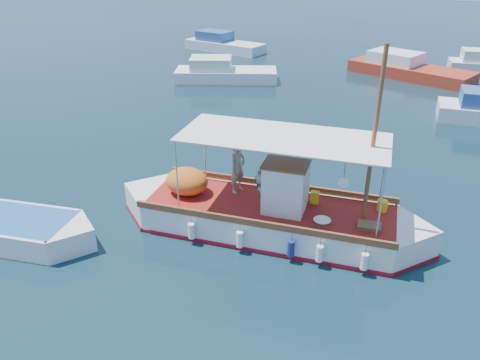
% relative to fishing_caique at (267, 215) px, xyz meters
% --- Properties ---
extents(ground, '(160.00, 160.00, 0.00)m').
position_rel_fishing_caique_xyz_m(ground, '(0.26, -0.36, -0.55)').
color(ground, black).
rests_on(ground, ground).
extents(fishing_caique, '(10.09, 4.06, 6.26)m').
position_rel_fishing_caique_xyz_m(fishing_caique, '(0.00, 0.00, 0.00)').
color(fishing_caique, white).
rests_on(fishing_caique, ground).
extents(bg_boat_nw, '(7.08, 5.13, 1.80)m').
position_rel_fishing_caique_xyz_m(bg_boat_nw, '(-10.46, 15.47, -0.06)').
color(bg_boat_nw, silver).
rests_on(bg_boat_nw, ground).
extents(bg_boat_n, '(8.78, 4.99, 1.80)m').
position_rel_fishing_caique_xyz_m(bg_boat_n, '(0.27, 22.53, -0.06)').
color(bg_boat_n, '#9E2D1A').
rests_on(bg_boat_n, ground).
extents(bg_boat_far_w, '(7.34, 3.07, 1.80)m').
position_rel_fishing_caique_xyz_m(bg_boat_far_w, '(-15.61, 24.41, -0.06)').
color(bg_boat_far_w, silver).
rests_on(bg_boat_far_w, ground).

